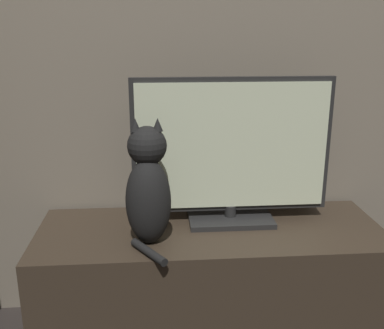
{
  "coord_description": "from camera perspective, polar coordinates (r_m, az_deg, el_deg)",
  "views": [
    {
      "loc": [
        -0.2,
        -0.61,
        1.21
      ],
      "look_at": [
        -0.07,
        0.93,
        0.74
      ],
      "focal_mm": 42.0,
      "sensor_mm": 36.0,
      "label": 1
    }
  ],
  "objects": [
    {
      "name": "cat",
      "position": [
        1.56,
        -5.6,
        -3.0
      ],
      "size": [
        0.16,
        0.28,
        0.44
      ],
      "rotation": [
        0.0,
        0.0,
        -0.01
      ],
      "color": "black",
      "rests_on": "tv_stand"
    },
    {
      "name": "tv",
      "position": [
        1.71,
        5.07,
        1.49
      ],
      "size": [
        0.76,
        0.2,
        0.56
      ],
      "color": "black",
      "rests_on": "tv_stand"
    },
    {
      "name": "wall_back",
      "position": [
        1.85,
        1.61,
        19.74
      ],
      "size": [
        4.8,
        0.05,
        2.6
      ],
      "color": "#756B5B",
      "rests_on": "ground_plane"
    },
    {
      "name": "tv_stand",
      "position": [
        1.84,
        2.3,
        -14.88
      ],
      "size": [
        1.31,
        0.48,
        0.48
      ],
      "color": "#33281E",
      "rests_on": "ground_plane"
    }
  ]
}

